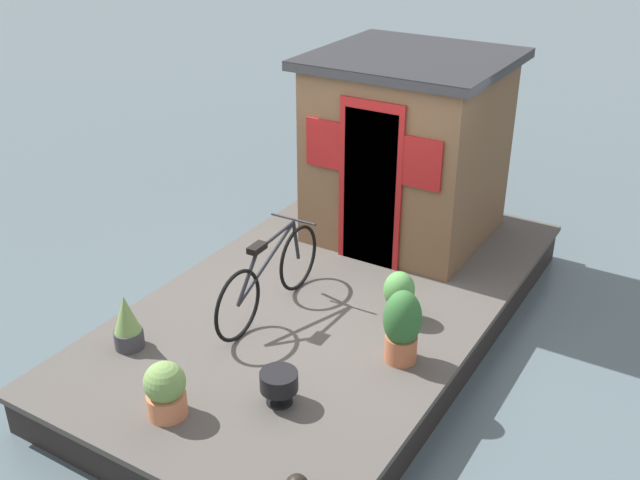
# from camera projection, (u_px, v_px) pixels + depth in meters

# --- Properties ---
(ground_plane) EXTENTS (60.00, 60.00, 0.00)m
(ground_plane) POSITION_uv_depth(u_px,v_px,m) (330.00, 330.00, 7.68)
(ground_plane) COLOR #4C5B60
(houseboat_deck) EXTENTS (5.59, 3.12, 0.43)m
(houseboat_deck) POSITION_uv_depth(u_px,v_px,m) (330.00, 312.00, 7.59)
(houseboat_deck) COLOR #4C4742
(houseboat_deck) RESTS_ON ground_plane
(houseboat_cabin) EXTENTS (1.94, 2.03, 2.08)m
(houseboat_cabin) POSITION_uv_depth(u_px,v_px,m) (407.00, 147.00, 8.30)
(houseboat_cabin) COLOR brown
(houseboat_cabin) RESTS_ON houseboat_deck
(bicycle) EXTENTS (1.72, 0.50, 0.81)m
(bicycle) POSITION_uv_depth(u_px,v_px,m) (270.00, 277.00, 7.04)
(bicycle) COLOR black
(bicycle) RESTS_ON houseboat_deck
(potted_plant_fern) EXTENTS (0.33, 0.33, 0.48)m
(potted_plant_fern) POSITION_uv_depth(u_px,v_px,m) (165.00, 390.00, 5.75)
(potted_plant_fern) COLOR #C6754C
(potted_plant_fern) RESTS_ON houseboat_deck
(potted_plant_rosemary) EXTENTS (0.30, 0.30, 0.49)m
(potted_plant_rosemary) POSITION_uv_depth(u_px,v_px,m) (399.00, 294.00, 6.99)
(potted_plant_rosemary) COLOR slate
(potted_plant_rosemary) RESTS_ON houseboat_deck
(potted_plant_succulent) EXTENTS (0.26, 0.26, 0.52)m
(potted_plant_succulent) POSITION_uv_depth(u_px,v_px,m) (127.00, 323.00, 6.57)
(potted_plant_succulent) COLOR #38383D
(potted_plant_succulent) RESTS_ON houseboat_deck
(potted_plant_lavender) EXTENTS (0.33, 0.33, 0.69)m
(potted_plant_lavender) POSITION_uv_depth(u_px,v_px,m) (402.00, 326.00, 6.35)
(potted_plant_lavender) COLOR #B2603D
(potted_plant_lavender) RESTS_ON houseboat_deck
(charcoal_grill) EXTENTS (0.31, 0.31, 0.29)m
(charcoal_grill) POSITION_uv_depth(u_px,v_px,m) (279.00, 382.00, 5.90)
(charcoal_grill) COLOR black
(charcoal_grill) RESTS_ON houseboat_deck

